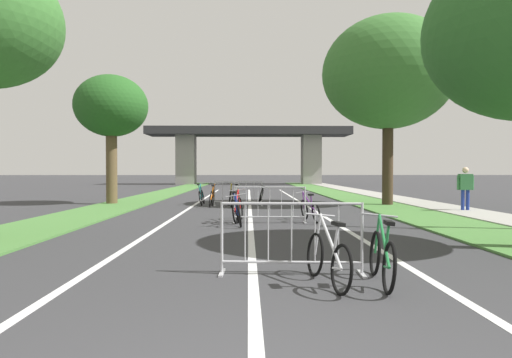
# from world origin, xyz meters

# --- Properties ---
(grass_verge_left) EXTENTS (2.33, 55.13, 0.05)m
(grass_verge_left) POSITION_xyz_m (-5.58, 22.55, 0.03)
(grass_verge_left) COLOR #477A38
(grass_verge_left) RESTS_ON ground
(grass_verge_right) EXTENTS (2.33, 55.13, 0.05)m
(grass_verge_right) POSITION_xyz_m (5.58, 22.55, 0.03)
(grass_verge_right) COLOR #477A38
(grass_verge_right) RESTS_ON ground
(sidewalk_path_right) EXTENTS (1.87, 55.13, 0.08)m
(sidewalk_path_right) POSITION_xyz_m (7.68, 22.55, 0.04)
(sidewalk_path_right) COLOR #9E9B93
(sidewalk_path_right) RESTS_ON ground
(lane_stripe_center) EXTENTS (0.14, 31.89, 0.01)m
(lane_stripe_center) POSITION_xyz_m (0.00, 15.95, 0.00)
(lane_stripe_center) COLOR silver
(lane_stripe_center) RESTS_ON ground
(lane_stripe_right_lane) EXTENTS (0.14, 31.89, 0.01)m
(lane_stripe_right_lane) POSITION_xyz_m (2.43, 15.95, 0.00)
(lane_stripe_right_lane) COLOR silver
(lane_stripe_right_lane) RESTS_ON ground
(lane_stripe_left_lane) EXTENTS (0.14, 31.89, 0.01)m
(lane_stripe_left_lane) POSITION_xyz_m (-2.43, 15.95, 0.00)
(lane_stripe_left_lane) COLOR silver
(lane_stripe_left_lane) RESTS_ON ground
(overpass_bridge) EXTENTS (22.23, 4.27, 6.27)m
(overpass_bridge) POSITION_xyz_m (0.00, 45.56, 4.61)
(overpass_bridge) COLOR #2D2D30
(overpass_bridge) RESTS_ON ground
(tree_left_cypress_far) EXTENTS (3.23, 3.23, 5.78)m
(tree_left_cypress_far) POSITION_xyz_m (-6.18, 17.18, 4.33)
(tree_left_cypress_far) COLOR brown
(tree_left_cypress_far) RESTS_ON ground
(tree_right_oak_mid) EXTENTS (5.63, 5.63, 8.10)m
(tree_right_oak_mid) POSITION_xyz_m (5.95, 16.25, 5.68)
(tree_right_oak_mid) COLOR #3D2D1E
(tree_right_oak_mid) RESTS_ON ground
(crowd_barrier_nearest) EXTENTS (2.11, 0.55, 1.05)m
(crowd_barrier_nearest) POSITION_xyz_m (0.56, 3.95, 0.51)
(crowd_barrier_nearest) COLOR #ADADB2
(crowd_barrier_nearest) RESTS_ON ground
(crowd_barrier_second) EXTENTS (2.10, 0.50, 1.05)m
(crowd_barrier_second) POSITION_xyz_m (0.55, 10.10, 0.51)
(crowd_barrier_second) COLOR #ADADB2
(crowd_barrier_second) RESTS_ON ground
(crowd_barrier_third) EXTENTS (2.10, 0.53, 1.05)m
(crowd_barrier_third) POSITION_xyz_m (-0.49, 16.24, 0.51)
(crowd_barrier_third) COLOR #ADADB2
(crowd_barrier_third) RESTS_ON ground
(bicycle_white_0) EXTENTS (0.52, 1.71, 0.98)m
(bicycle_white_0) POSITION_xyz_m (-0.64, 15.82, 0.38)
(bicycle_white_0) COLOR black
(bicycle_white_0) RESTS_ON ground
(bicycle_orange_1) EXTENTS (0.54, 1.67, 1.00)m
(bicycle_orange_1) POSITION_xyz_m (-1.58, 15.80, 0.39)
(bicycle_orange_1) COLOR black
(bicycle_orange_1) RESTS_ON ground
(bicycle_yellow_2) EXTENTS (0.49, 1.79, 1.00)m
(bicycle_yellow_2) POSITION_xyz_m (-0.85, 16.75, 0.39)
(bicycle_yellow_2) COLOR black
(bicycle_yellow_2) RESTS_ON ground
(bicycle_blue_3) EXTENTS (0.55, 1.59, 0.94)m
(bicycle_blue_3) POSITION_xyz_m (-0.36, 9.65, 0.35)
(bicycle_blue_3) COLOR black
(bicycle_blue_3) RESTS_ON ground
(bicycle_green_4) EXTENTS (0.51, 1.61, 0.91)m
(bicycle_green_4) POSITION_xyz_m (1.70, 3.40, 0.36)
(bicycle_green_4) COLOR black
(bicycle_green_4) RESTS_ON ground
(bicycle_purple_5) EXTENTS (0.59, 1.68, 0.89)m
(bicycle_purple_5) POSITION_xyz_m (1.76, 10.49, 0.35)
(bicycle_purple_5) COLOR black
(bicycle_purple_5) RESTS_ON ground
(bicycle_black_6) EXTENTS (0.46, 1.65, 0.92)m
(bicycle_black_6) POSITION_xyz_m (0.50, 16.67, 0.37)
(bicycle_black_6) COLOR black
(bicycle_black_6) RESTS_ON ground
(bicycle_red_7) EXTENTS (0.55, 1.75, 0.96)m
(bicycle_red_7) POSITION_xyz_m (-0.38, 10.49, 0.38)
(bicycle_red_7) COLOR black
(bicycle_red_7) RESTS_ON ground
(bicycle_teal_8) EXTENTS (0.46, 1.66, 0.96)m
(bicycle_teal_8) POSITION_xyz_m (-2.13, 16.78, 0.37)
(bicycle_teal_8) COLOR black
(bicycle_teal_8) RESTS_ON ground
(bicycle_silver_9) EXTENTS (0.43, 1.57, 0.92)m
(bicycle_silver_9) POSITION_xyz_m (0.98, 3.38, 0.36)
(bicycle_silver_9) COLOR black
(bicycle_silver_9) RESTS_ON ground
(pedestrian_with_backpack) EXTENTS (0.59, 0.31, 1.64)m
(pedestrian_with_backpack) POSITION_xyz_m (7.81, 13.24, 1.00)
(pedestrian_with_backpack) COLOR navy
(pedestrian_with_backpack) RESTS_ON ground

